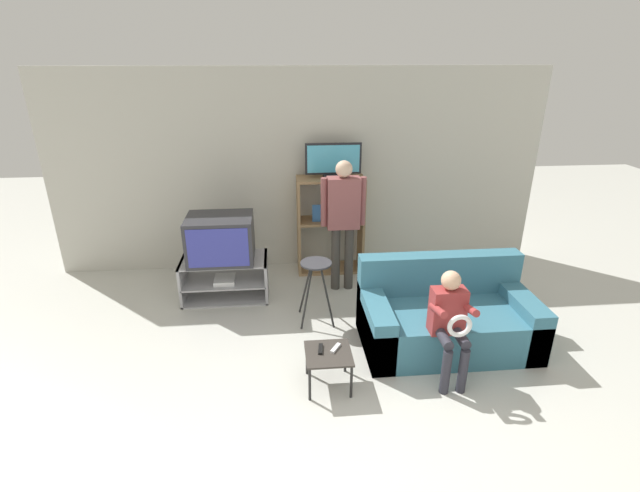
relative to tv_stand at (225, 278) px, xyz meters
The scene contains 13 objects.
ground_plane 2.78m from the tv_stand, 69.59° to the right, with size 18.00×18.00×0.00m, color beige.
wall_back 1.70m from the tv_stand, 43.35° to the left, with size 6.40×0.06×2.60m.
tv_stand is the anchor object (origin of this frame).
television_main 0.52m from the tv_stand, 134.32° to the right, with size 0.75×0.58×0.53m.
media_shelf 1.54m from the tv_stand, 25.89° to the left, with size 0.86×0.39×1.28m.
television_flat 1.96m from the tv_stand, 26.13° to the left, with size 0.71×0.20×0.43m.
folding_stool 1.25m from the tv_stand, 31.44° to the right, with size 0.37×0.38×0.70m.
snack_table 2.03m from the tv_stand, 59.00° to the right, with size 0.40×0.40×0.34m.
remote_control_black 1.96m from the tv_stand, 59.90° to the right, with size 0.04×0.14×0.02m, color black.
remote_control_white 2.03m from the tv_stand, 56.66° to the right, with size 0.04×0.14×0.02m, color silver.
couch 2.58m from the tv_stand, 27.39° to the right, with size 1.67×0.91×0.84m.
person_standing_adult 1.60m from the tv_stand, ahead, with size 0.53×0.20×1.61m.
person_seated_child 2.74m from the tv_stand, 38.97° to the right, with size 0.33×0.43×1.02m.
Camera 1 is at (-0.30, -2.46, 2.72)m, focal length 26.00 mm.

